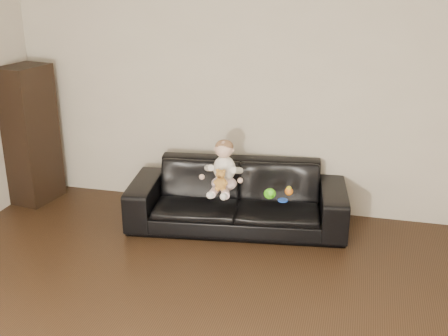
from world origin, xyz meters
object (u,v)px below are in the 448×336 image
(baby, at_px, (224,169))
(toy_blue_disc, at_px, (283,200))
(cabinet, at_px, (31,135))
(toy_green, at_px, (270,194))
(sofa, at_px, (237,196))
(toy_rattle, at_px, (289,191))
(teddy_bear, at_px, (221,180))

(baby, bearing_deg, toy_blue_disc, -19.55)
(cabinet, height_order, toy_green, cabinet)
(sofa, height_order, cabinet, cabinet)
(sofa, xyz_separation_m, toy_rattle, (0.51, -0.08, 0.13))
(toy_green, height_order, toy_rattle, toy_green)
(toy_rattle, bearing_deg, toy_green, -143.67)
(baby, distance_m, toy_green, 0.49)
(sofa, relative_size, toy_green, 15.36)
(sofa, height_order, baby, baby)
(toy_rattle, bearing_deg, sofa, 170.83)
(cabinet, distance_m, teddy_bear, 2.19)
(toy_green, relative_size, toy_blue_disc, 1.48)
(cabinet, relative_size, toy_blue_disc, 15.93)
(sofa, bearing_deg, toy_rattle, -16.53)
(cabinet, height_order, toy_blue_disc, cabinet)
(teddy_bear, height_order, toy_rattle, teddy_bear)
(toy_green, relative_size, toy_rattle, 1.74)
(cabinet, xyz_separation_m, toy_green, (2.60, -0.30, -0.28))
(sofa, distance_m, toy_blue_disc, 0.53)
(toy_green, bearing_deg, baby, 169.50)
(sofa, relative_size, cabinet, 1.43)
(sofa, relative_size, toy_rattle, 26.70)
(toy_rattle, xyz_separation_m, toy_blue_disc, (-0.03, -0.15, -0.03))
(toy_green, bearing_deg, toy_rattle, 36.33)
(baby, relative_size, teddy_bear, 2.39)
(teddy_bear, distance_m, toy_green, 0.46)
(sofa, distance_m, cabinet, 2.29)
(cabinet, xyz_separation_m, toy_rattle, (2.76, -0.18, -0.29))
(teddy_bear, height_order, toy_green, teddy_bear)
(baby, xyz_separation_m, teddy_bear, (0.01, -0.15, -0.06))
(cabinet, height_order, baby, cabinet)
(teddy_bear, bearing_deg, toy_green, 4.97)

